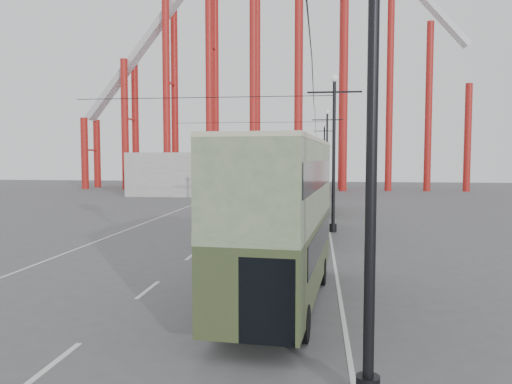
# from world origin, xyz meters

# --- Properties ---
(ground) EXTENTS (160.00, 160.00, 0.00)m
(ground) POSITION_xyz_m (0.00, 0.00, 0.00)
(ground) COLOR #505153
(ground) RESTS_ON ground
(road_markings) EXTENTS (12.52, 120.00, 0.01)m
(road_markings) POSITION_xyz_m (-0.86, 19.70, 0.01)
(road_markings) COLOR silver
(road_markings) RESTS_ON ground
(lamp_post_mid) EXTENTS (3.20, 0.44, 9.32)m
(lamp_post_mid) POSITION_xyz_m (5.60, 18.00, 4.68)
(lamp_post_mid) COLOR black
(lamp_post_mid) RESTS_ON ground
(lamp_post_far) EXTENTS (3.20, 0.44, 9.32)m
(lamp_post_far) POSITION_xyz_m (5.60, 40.00, 4.68)
(lamp_post_far) COLOR black
(lamp_post_far) RESTS_ON ground
(lamp_post_distant) EXTENTS (3.20, 0.44, 9.32)m
(lamp_post_distant) POSITION_xyz_m (5.60, 62.00, 4.68)
(lamp_post_distant) COLOR black
(lamp_post_distant) RESTS_ON ground
(roller_coaster) EXTENTS (52.95, 5.00, 55.48)m
(roller_coaster) POSITION_xyz_m (-2.49, 56.89, 22.92)
(roller_coaster) COLOR maroon
(roller_coaster) RESTS_ON ground
(fairground_shed) EXTENTS (22.00, 10.00, 5.00)m
(fairground_shed) POSITION_xyz_m (-6.00, 47.00, 2.50)
(fairground_shed) COLOR #A1A19C
(fairground_shed) RESTS_ON ground
(double_decker_bus) EXTENTS (3.15, 9.51, 5.02)m
(double_decker_bus) POSITION_xyz_m (3.56, 2.88, 2.81)
(double_decker_bus) COLOR #3B4826
(double_decker_bus) RESTS_ON ground
(single_decker_green) EXTENTS (3.37, 11.12, 3.10)m
(single_decker_green) POSITION_xyz_m (3.37, 16.56, 1.75)
(single_decker_green) COLOR #677A59
(single_decker_green) RESTS_ON ground
(single_decker_cream) EXTENTS (3.19, 10.18, 3.12)m
(single_decker_cream) POSITION_xyz_m (3.87, 29.24, 1.76)
(single_decker_cream) COLOR beige
(single_decker_cream) RESTS_ON ground
(pedestrian) EXTENTS (0.74, 0.73, 1.73)m
(pedestrian) POSITION_xyz_m (2.67, 6.86, 0.86)
(pedestrian) COLOR black
(pedestrian) RESTS_ON ground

